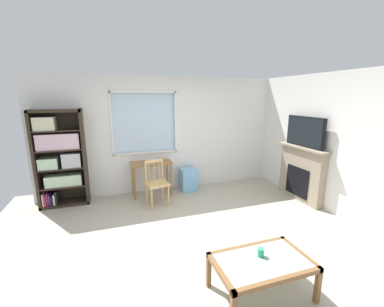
{
  "coord_description": "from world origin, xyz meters",
  "views": [
    {
      "loc": [
        -1.15,
        -3.14,
        2.11
      ],
      "look_at": [
        0.25,
        0.97,
        1.11
      ],
      "focal_mm": 23.24,
      "sensor_mm": 36.0,
      "label": 1
    }
  ],
  "objects_px": {
    "desk_under_window": "(151,168)",
    "sippy_cup": "(261,252)",
    "wooden_chair": "(157,182)",
    "tv": "(305,132)",
    "plastic_drawer_unit": "(188,179)",
    "fireplace": "(301,173)",
    "bookshelf": "(60,157)",
    "coffee_table": "(262,265)"
  },
  "relations": [
    {
      "from": "desk_under_window",
      "to": "sippy_cup",
      "type": "distance_m",
      "value": 3.17
    },
    {
      "from": "wooden_chair",
      "to": "tv",
      "type": "xyz_separation_m",
      "value": [
        2.87,
        -0.69,
        0.96
      ]
    },
    {
      "from": "wooden_chair",
      "to": "sippy_cup",
      "type": "relative_size",
      "value": 10.0
    },
    {
      "from": "plastic_drawer_unit",
      "to": "sippy_cup",
      "type": "xyz_separation_m",
      "value": [
        -0.19,
        -3.15,
        0.21
      ]
    },
    {
      "from": "desk_under_window",
      "to": "fireplace",
      "type": "height_order",
      "value": "fireplace"
    },
    {
      "from": "sippy_cup",
      "to": "plastic_drawer_unit",
      "type": "bearing_deg",
      "value": 86.58
    },
    {
      "from": "bookshelf",
      "to": "fireplace",
      "type": "relative_size",
      "value": 1.57
    },
    {
      "from": "plastic_drawer_unit",
      "to": "sippy_cup",
      "type": "bearing_deg",
      "value": -93.42
    },
    {
      "from": "plastic_drawer_unit",
      "to": "tv",
      "type": "relative_size",
      "value": 0.53
    },
    {
      "from": "wooden_chair",
      "to": "plastic_drawer_unit",
      "type": "distance_m",
      "value": 1.03
    },
    {
      "from": "desk_under_window",
      "to": "coffee_table",
      "type": "height_order",
      "value": "desk_under_window"
    },
    {
      "from": "desk_under_window",
      "to": "fireplace",
      "type": "bearing_deg",
      "value": -22.6
    },
    {
      "from": "plastic_drawer_unit",
      "to": "coffee_table",
      "type": "height_order",
      "value": "plastic_drawer_unit"
    },
    {
      "from": "plastic_drawer_unit",
      "to": "tv",
      "type": "xyz_separation_m",
      "value": [
        2.03,
        -1.26,
        1.18
      ]
    },
    {
      "from": "wooden_chair",
      "to": "plastic_drawer_unit",
      "type": "relative_size",
      "value": 1.78
    },
    {
      "from": "plastic_drawer_unit",
      "to": "coffee_table",
      "type": "distance_m",
      "value": 3.23
    },
    {
      "from": "fireplace",
      "to": "tv",
      "type": "bearing_deg",
      "value": 180.0
    },
    {
      "from": "desk_under_window",
      "to": "tv",
      "type": "height_order",
      "value": "tv"
    },
    {
      "from": "bookshelf",
      "to": "tv",
      "type": "height_order",
      "value": "bookshelf"
    },
    {
      "from": "bookshelf",
      "to": "coffee_table",
      "type": "distance_m",
      "value": 4.09
    },
    {
      "from": "desk_under_window",
      "to": "tv",
      "type": "relative_size",
      "value": 0.91
    },
    {
      "from": "wooden_chair",
      "to": "sippy_cup",
      "type": "height_order",
      "value": "wooden_chair"
    },
    {
      "from": "wooden_chair",
      "to": "sippy_cup",
      "type": "bearing_deg",
      "value": -75.95
    },
    {
      "from": "desk_under_window",
      "to": "fireplace",
      "type": "distance_m",
      "value": 3.14
    },
    {
      "from": "desk_under_window",
      "to": "plastic_drawer_unit",
      "type": "bearing_deg",
      "value": 3.39
    },
    {
      "from": "bookshelf",
      "to": "sippy_cup",
      "type": "distance_m",
      "value": 4.04
    },
    {
      "from": "fireplace",
      "to": "coffee_table",
      "type": "relative_size",
      "value": 1.16
    },
    {
      "from": "sippy_cup",
      "to": "desk_under_window",
      "type": "bearing_deg",
      "value": 101.94
    },
    {
      "from": "bookshelf",
      "to": "tv",
      "type": "bearing_deg",
      "value": -15.88
    },
    {
      "from": "desk_under_window",
      "to": "plastic_drawer_unit",
      "type": "distance_m",
      "value": 0.92
    },
    {
      "from": "tv",
      "to": "coffee_table",
      "type": "xyz_separation_m",
      "value": [
        -2.25,
        -1.96,
        -1.07
      ]
    },
    {
      "from": "fireplace",
      "to": "desk_under_window",
      "type": "bearing_deg",
      "value": 157.4
    },
    {
      "from": "bookshelf",
      "to": "desk_under_window",
      "type": "distance_m",
      "value": 1.78
    },
    {
      "from": "bookshelf",
      "to": "desk_under_window",
      "type": "height_order",
      "value": "bookshelf"
    },
    {
      "from": "wooden_chair",
      "to": "bookshelf",
      "type": "bearing_deg",
      "value": 160.41
    },
    {
      "from": "tv",
      "to": "sippy_cup",
      "type": "distance_m",
      "value": 3.08
    },
    {
      "from": "wooden_chair",
      "to": "coffee_table",
      "type": "height_order",
      "value": "wooden_chair"
    },
    {
      "from": "bookshelf",
      "to": "plastic_drawer_unit",
      "type": "xyz_separation_m",
      "value": [
        2.59,
        -0.06,
        -0.72
      ]
    },
    {
      "from": "bookshelf",
      "to": "desk_under_window",
      "type": "xyz_separation_m",
      "value": [
        1.74,
        -0.11,
        -0.36
      ]
    },
    {
      "from": "coffee_table",
      "to": "desk_under_window",
      "type": "bearing_deg",
      "value": 101.28
    },
    {
      "from": "fireplace",
      "to": "tv",
      "type": "height_order",
      "value": "tv"
    },
    {
      "from": "bookshelf",
      "to": "fireplace",
      "type": "xyz_separation_m",
      "value": [
        4.64,
        -1.31,
        -0.4
      ]
    }
  ]
}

